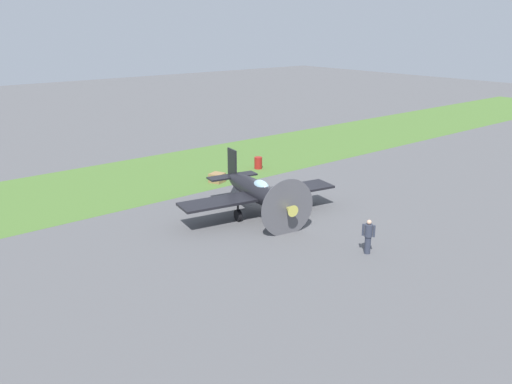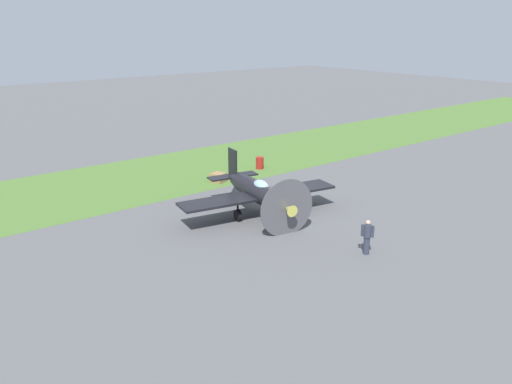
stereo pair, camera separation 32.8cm
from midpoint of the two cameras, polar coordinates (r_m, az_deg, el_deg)
name	(u,v)px [view 1 (the left image)]	position (r m, az deg, el deg)	size (l,w,h in m)	color
ground_plane	(277,209)	(31.43, 1.97, -1.85)	(160.00, 160.00, 0.00)	#515154
grass_verge	(180,171)	(40.04, -8.52, 2.34)	(120.00, 11.00, 0.01)	#476B2D
airplane_lead	(257,191)	(29.99, -0.17, 0.06)	(9.63, 7.67, 3.41)	black
ground_crew_chief	(368,236)	(25.68, 11.79, -4.70)	(0.38, 0.56, 1.73)	#2D3342
fuel_drum	(258,163)	(40.02, 0.01, 3.19)	(0.60, 0.60, 0.90)	maroon
supply_crate	(217,178)	(36.71, -4.52, 1.56)	(0.90, 0.90, 0.64)	olive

